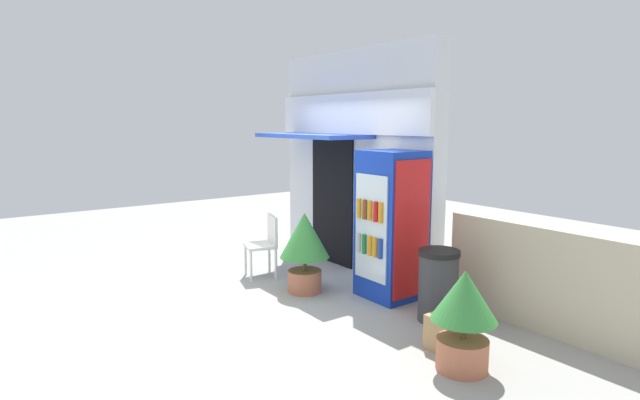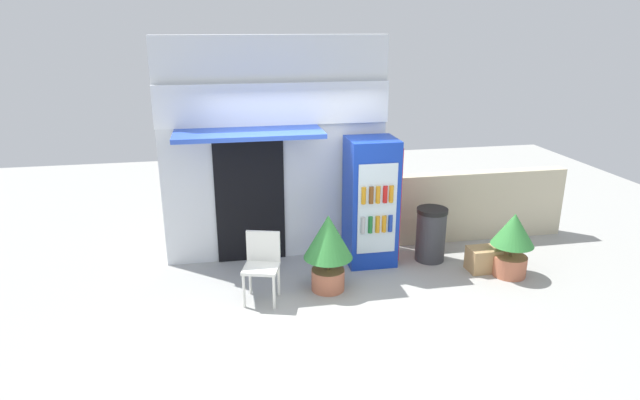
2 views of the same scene
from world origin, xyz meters
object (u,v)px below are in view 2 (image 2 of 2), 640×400
Objects in this scene: potted_plant_near_shop at (328,245)px; trash_bin at (431,234)px; cardboard_box at (483,259)px; potted_plant_curbside at (513,240)px; drink_cooler at (371,202)px; plastic_chair at (262,261)px.

trash_bin is (1.68, 0.64, -0.23)m from potted_plant_near_shop.
potted_plant_near_shop is 2.34m from cardboard_box.
potted_plant_curbside reaches higher than trash_bin.
drink_cooler is 2.09× the size of plastic_chair.
cardboard_box is (1.50, -0.62, -0.75)m from drink_cooler.
drink_cooler reaches higher than plastic_chair.
cardboard_box is at bearing 4.08° from plastic_chair.
drink_cooler is at bearing 171.94° from trash_bin.
plastic_chair is at bearing -174.55° from potted_plant_near_shop.
drink_cooler is 2.01m from potted_plant_curbside.
plastic_chair is 2.04× the size of cardboard_box.
trash_bin is (2.55, 0.72, -0.12)m from plastic_chair.
drink_cooler reaches higher than cardboard_box.
potted_plant_curbside is (3.45, 0.02, 0.01)m from plastic_chair.
plastic_chair is at bearing -179.67° from potted_plant_curbside.
plastic_chair is at bearing -164.17° from trash_bin.
trash_bin is 1.86× the size of cardboard_box.
drink_cooler is 1.14m from potted_plant_near_shop.
potted_plant_near_shop reaches higher than cardboard_box.
trash_bin is 0.82m from cardboard_box.
potted_plant_curbside reaches higher than plastic_chair.
plastic_chair is (-1.65, -0.85, -0.40)m from drink_cooler.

